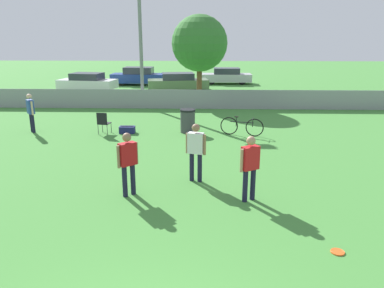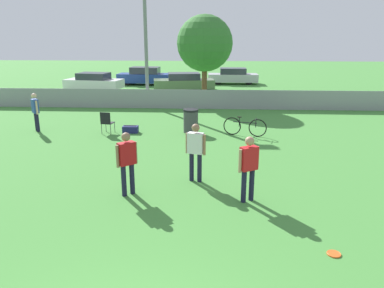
{
  "view_description": "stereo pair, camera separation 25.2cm",
  "coord_description": "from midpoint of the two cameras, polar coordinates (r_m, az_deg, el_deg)",
  "views": [
    {
      "loc": [
        0.85,
        -3.2,
        4.05
      ],
      "look_at": [
        0.5,
        7.12,
        1.05
      ],
      "focal_mm": 35.0,
      "sensor_mm": 36.0,
      "label": 1
    },
    {
      "loc": [
        1.1,
        -3.18,
        4.05
      ],
      "look_at": [
        0.5,
        7.12,
        1.05
      ],
      "focal_mm": 35.0,
      "sensor_mm": 36.0,
      "label": 2
    }
  ],
  "objects": [
    {
      "name": "player_defender_red",
      "position": [
        9.76,
        -10.48,
        -2.33
      ],
      "size": [
        0.48,
        0.45,
        1.7
      ],
      "rotation": [
        0.0,
        0.0,
        0.71
      ],
      "color": "#191933",
      "rests_on": "ground_plane"
    },
    {
      "name": "player_thrower_red",
      "position": [
        9.38,
        8.07,
        -2.97
      ],
      "size": [
        0.52,
        0.42,
        1.7
      ],
      "rotation": [
        0.0,
        0.0,
        0.55
      ],
      "color": "#191933",
      "rests_on": "ground_plane"
    },
    {
      "name": "fence_backline",
      "position": [
        21.5,
        -0.7,
        6.84
      ],
      "size": [
        24.71,
        0.07,
        1.21
      ],
      "color": "gray",
      "rests_on": "ground_plane"
    },
    {
      "name": "parked_car_olive",
      "position": [
        28.94,
        -2.41,
        9.43
      ],
      "size": [
        4.78,
        2.5,
        1.32
      ],
      "rotation": [
        0.0,
        0.0,
        0.16
      ],
      "color": "black",
      "rests_on": "ground_plane"
    },
    {
      "name": "trash_bin",
      "position": [
        16.18,
        -1.11,
        3.56
      ],
      "size": [
        0.66,
        0.66,
        1.01
      ],
      "color": "#3F3F44",
      "rests_on": "ground_plane"
    },
    {
      "name": "light_pole",
      "position": [
        22.15,
        -8.25,
        17.28
      ],
      "size": [
        0.9,
        0.36,
        7.57
      ],
      "color": "gray",
      "rests_on": "ground_plane"
    },
    {
      "name": "bicycle_sideline",
      "position": [
        15.79,
        7.14,
        2.67
      ],
      "size": [
        1.77,
        0.59,
        0.81
      ],
      "rotation": [
        0.0,
        0.0,
        -0.26
      ],
      "color": "black",
      "rests_on": "ground_plane"
    },
    {
      "name": "spectator_in_blue",
      "position": [
        17.57,
        -23.74,
        4.75
      ],
      "size": [
        0.44,
        0.46,
        1.67
      ],
      "rotation": [
        0.0,
        0.0,
        2.27
      ],
      "color": "#191933",
      "rests_on": "ground_plane"
    },
    {
      "name": "parked_car_white",
      "position": [
        29.88,
        -15.88,
        9.06
      ],
      "size": [
        4.5,
        2.39,
        1.33
      ],
      "rotation": [
        0.0,
        0.0,
        -0.15
      ],
      "color": "black",
      "rests_on": "ground_plane"
    },
    {
      "name": "parked_car_blue",
      "position": [
        32.58,
        -8.32,
        10.17
      ],
      "size": [
        4.64,
        1.91,
        1.49
      ],
      "rotation": [
        0.0,
        0.0,
        -0.04
      ],
      "color": "black",
      "rests_on": "ground_plane"
    },
    {
      "name": "player_receiver_white",
      "position": [
        10.55,
        -0.1,
        -0.63
      ],
      "size": [
        0.58,
        0.34,
        1.7
      ],
      "rotation": [
        0.0,
        0.0,
        -0.3
      ],
      "color": "#191933",
      "rests_on": "ground_plane"
    },
    {
      "name": "gear_bag_sideline",
      "position": [
        16.38,
        -10.28,
        2.16
      ],
      "size": [
        0.65,
        0.36,
        0.32
      ],
      "color": "navy",
      "rests_on": "ground_plane"
    },
    {
      "name": "frisbee_disc",
      "position": [
        8.02,
        20.44,
        -15.16
      ],
      "size": [
        0.27,
        0.27,
        0.03
      ],
      "color": "#E5591E",
      "rests_on": "ground_plane"
    },
    {
      "name": "parked_car_silver",
      "position": [
        33.12,
        5.05,
        10.27
      ],
      "size": [
        4.25,
        1.7,
        1.36
      ],
      "rotation": [
        0.0,
        0.0,
        -0.0
      ],
      "color": "black",
      "rests_on": "ground_plane"
    },
    {
      "name": "tree_near_pole",
      "position": [
        23.06,
        0.83,
        15.07
      ],
      "size": [
        3.34,
        3.34,
        5.28
      ],
      "color": "brown",
      "rests_on": "ground_plane"
    },
    {
      "name": "folding_chair_sideline",
      "position": [
        16.32,
        -13.79,
        3.31
      ],
      "size": [
        0.53,
        0.53,
        0.95
      ],
      "rotation": [
        0.0,
        0.0,
        2.97
      ],
      "color": "#333338",
      "rests_on": "ground_plane"
    }
  ]
}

